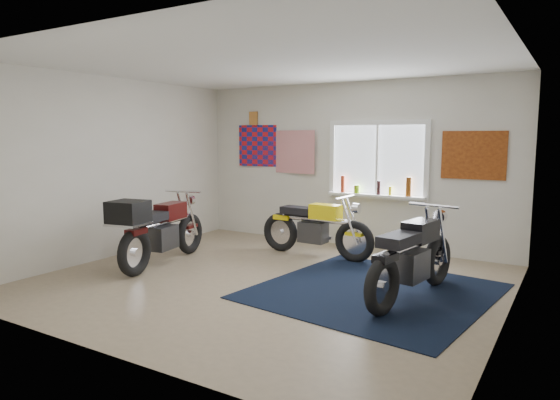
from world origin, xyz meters
The scene contains 10 objects.
ground centered at (0.00, 0.00, 0.00)m, with size 5.50×5.50×0.00m, color #9E896B.
room_shell centered at (0.00, 0.00, 1.64)m, with size 5.50×5.50×5.50m.
navy_rug centered at (1.29, 0.30, 0.01)m, with size 2.50×2.60×0.01m, color black.
window_assembly centered at (0.50, 2.47, 1.37)m, with size 1.66×0.17×1.26m.
oil_bottles centered at (0.53, 2.40, 1.02)m, with size 1.18×0.09×0.30m.
flag_display centered at (-1.90, 2.48, 2.15)m, with size 1.60×0.10×1.17m.
triumph_poster centered at (1.95, 2.48, 1.55)m, with size 0.90×0.03×0.70m, color #A54C14.
yellow_triumph centered at (-0.11, 1.50, 0.42)m, with size 1.91×0.57×0.96m.
black_chrome_bike centered at (1.75, 0.26, 0.45)m, with size 0.63×2.00×1.03m.
maroon_tourer centered at (-1.72, -0.18, 0.53)m, with size 0.78×2.01×1.02m.
Camera 1 is at (3.31, -5.16, 1.82)m, focal length 32.00 mm.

